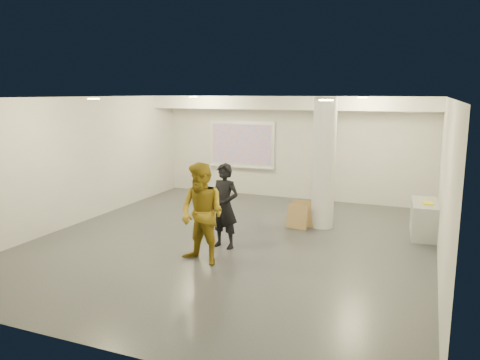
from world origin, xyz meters
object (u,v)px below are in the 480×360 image
at_px(man, 202,214).
at_px(projection_screen, 242,145).
at_px(column, 324,163).
at_px(woman, 224,206).
at_px(credenza, 424,219).

bearing_deg(man, projection_screen, 117.54).
xyz_separation_m(column, projection_screen, (-3.10, 2.65, 0.03)).
xyz_separation_m(woman, man, (-0.01, -0.97, 0.07)).
height_order(projection_screen, credenza, projection_screen).
bearing_deg(woman, column, 63.76).
distance_m(column, credenza, 2.49).
distance_m(projection_screen, woman, 5.15).
relative_size(projection_screen, man, 1.13).
height_order(woman, man, man).
bearing_deg(projection_screen, credenza, -25.03).
bearing_deg(woman, projection_screen, 116.31).
xyz_separation_m(column, woman, (-1.51, -2.20, -0.64)).
height_order(projection_screen, woman, projection_screen).
relative_size(woman, man, 0.92).
distance_m(woman, man, 0.97).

